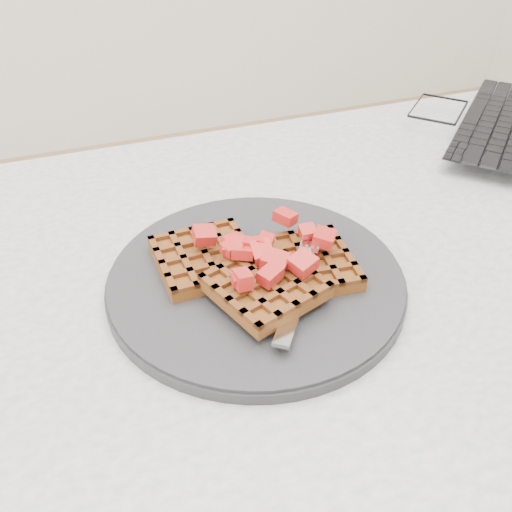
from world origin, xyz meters
name	(u,v)px	position (x,y,z in m)	size (l,w,h in m)	color
table	(309,357)	(0.00, 0.00, 0.64)	(1.20, 0.80, 0.75)	silver
plate	(256,280)	(-0.06, 0.02, 0.76)	(0.31, 0.31, 0.02)	#252528
waffles	(257,268)	(-0.06, 0.01, 0.78)	(0.20, 0.19, 0.03)	brown
strawberry_pile	(256,245)	(-0.06, 0.02, 0.80)	(0.15, 0.15, 0.02)	#A00809
fork	(302,282)	(-0.02, -0.02, 0.77)	(0.02, 0.18, 0.02)	silver
laptop	(495,111)	(0.42, 0.24, 0.79)	(0.41, 0.40, 0.23)	black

